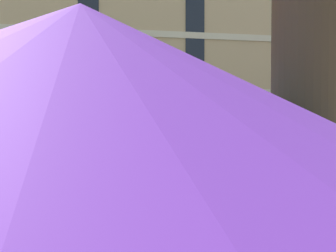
# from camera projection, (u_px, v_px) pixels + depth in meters

# --- Properties ---
(ground_plane) EXTENTS (120.00, 120.00, 0.00)m
(ground_plane) POSITION_uv_depth(u_px,v_px,m) (77.00, 177.00, 10.54)
(ground_plane) COLOR #38383A
(sidewalk_far) EXTENTS (56.00, 3.60, 0.12)m
(sidewalk_far) POSITION_uv_depth(u_px,v_px,m) (88.00, 152.00, 17.23)
(sidewalk_far) COLOR #B2ADA3
(sidewalk_far) RESTS_ON ground
(apartment_building) EXTENTS (41.68, 12.08, 19.20)m
(apartment_building) POSITION_uv_depth(u_px,v_px,m) (92.00, 5.00, 24.98)
(apartment_building) COLOR tan
(apartment_building) RESTS_ON ground
(sedan_gray) EXTENTS (4.40, 1.98, 1.78)m
(sedan_gray) POSITION_uv_depth(u_px,v_px,m) (77.00, 137.00, 14.11)
(sedan_gray) COLOR slate
(sedan_gray) RESTS_ON ground
(sedan_silver) EXTENTS (4.40, 1.98, 1.78)m
(sedan_silver) POSITION_uv_depth(u_px,v_px,m) (226.00, 136.00, 15.20)
(sedan_silver) COLOR #A8AAB2
(sedan_silver) RESTS_ON ground
(street_tree_middle) EXTENTS (2.46, 2.81, 4.22)m
(street_tree_middle) POSITION_uv_depth(u_px,v_px,m) (119.00, 91.00, 17.36)
(street_tree_middle) COLOR brown
(street_tree_middle) RESTS_ON ground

